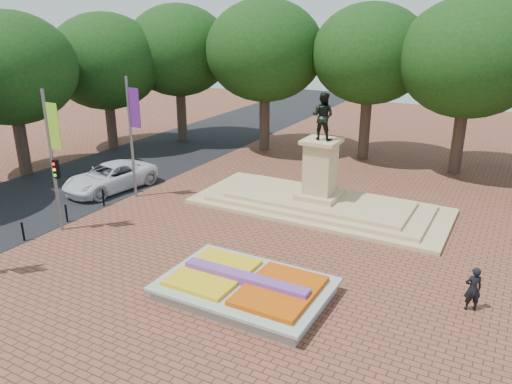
{
  "coord_description": "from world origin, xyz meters",
  "views": [
    {
      "loc": [
        9.37,
        -16.46,
        10.24
      ],
      "look_at": [
        -1.37,
        3.2,
        2.2
      ],
      "focal_mm": 35.0,
      "sensor_mm": 36.0,
      "label": 1
    }
  ],
  "objects": [
    {
      "name": "tree_row_street",
      "position": [
        -19.5,
        4.67,
        6.39
      ],
      "size": [
        8.4,
        25.4,
        9.98
      ],
      "color": "#33251C",
      "rests_on": "ground"
    },
    {
      "name": "pedestrian",
      "position": [
        8.7,
        1.15,
        0.86
      ],
      "size": [
        0.74,
        0.65,
        1.71
      ],
      "primitive_type": "imported",
      "rotation": [
        0.0,
        0.0,
        3.62
      ],
      "color": "black",
      "rests_on": "ground"
    },
    {
      "name": "ground",
      "position": [
        0.0,
        0.0,
        0.0
      ],
      "size": [
        90.0,
        90.0,
        0.0
      ],
      "primitive_type": "plane",
      "color": "brown",
      "rests_on": "ground"
    },
    {
      "name": "tree_row_back",
      "position": [
        2.33,
        18.0,
        6.67
      ],
      "size": [
        44.8,
        8.8,
        10.43
      ],
      "color": "#33251C",
      "rests_on": "ground"
    },
    {
      "name": "banner_poles",
      "position": [
        -10.08,
        -1.31,
        3.88
      ],
      "size": [
        0.88,
        11.17,
        7.0
      ],
      "color": "slate",
      "rests_on": "ground"
    },
    {
      "name": "flower_bed",
      "position": [
        1.03,
        -2.0,
        0.38
      ],
      "size": [
        6.3,
        4.3,
        0.91
      ],
      "color": "gray",
      "rests_on": "ground"
    },
    {
      "name": "bollard_row",
      "position": [
        -10.7,
        -1.5,
        0.53
      ],
      "size": [
        0.12,
        13.12,
        0.98
      ],
      "color": "black",
      "rests_on": "ground"
    },
    {
      "name": "monument",
      "position": [
        0.0,
        8.0,
        0.88
      ],
      "size": [
        14.0,
        6.0,
        6.4
      ],
      "color": "tan",
      "rests_on": "ground"
    },
    {
      "name": "asphalt_street",
      "position": [
        -15.0,
        5.0,
        0.01
      ],
      "size": [
        9.0,
        90.0,
        0.02
      ],
      "primitive_type": "cube",
      "color": "black",
      "rests_on": "ground"
    },
    {
      "name": "van",
      "position": [
        -12.34,
        4.68,
        0.81
      ],
      "size": [
        3.62,
        6.22,
        1.63
      ],
      "primitive_type": "imported",
      "rotation": [
        0.0,
        0.0,
        -0.16
      ],
      "color": "silver",
      "rests_on": "ground"
    }
  ]
}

